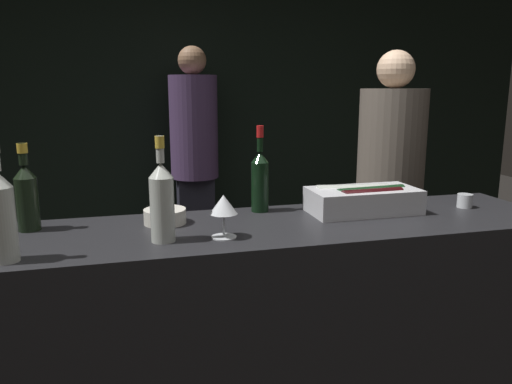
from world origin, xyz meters
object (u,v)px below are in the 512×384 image
Objects in this scene: ice_bin_with_bottles at (364,199)px; person_blond_tee at (194,155)px; rose_wine_bottle at (162,200)px; white_wine_bottle at (1,213)px; bowl_white at (165,216)px; red_wine_bottle_burgundy at (260,178)px; candle_votive at (465,201)px; champagne_bottle at (27,195)px; person_in_hoodie at (389,187)px; wine_glass at (224,206)px.

ice_bin_with_bottles is 0.24× the size of person_blond_tee.
white_wine_bottle is (-0.46, -0.08, 0.00)m from rose_wine_bottle.
white_wine_bottle is at bearing -170.07° from rose_wine_bottle.
white_wine_bottle is (-1.28, -0.27, 0.09)m from ice_bin_with_bottles.
red_wine_bottle_burgundy is at bearing 12.96° from bowl_white.
ice_bin_with_bottles is 1.26× the size of rose_wine_bottle.
candle_votive is at bearing 7.60° from white_wine_bottle.
bowl_white is at bearing -167.04° from red_wine_bottle_burgundy.
rose_wine_bottle is 0.97× the size of white_wine_bottle.
rose_wine_bottle is 1.12× the size of champagne_bottle.
ice_bin_with_bottles is 0.84m from rose_wine_bottle.
rose_wine_bottle is at bearing -143.30° from red_wine_bottle_burgundy.
red_wine_bottle_burgundy is (0.39, 0.09, 0.11)m from bowl_white.
red_wine_bottle_burgundy is 0.20× the size of person_in_hoodie.
wine_glass is 1.09m from candle_votive.
white_wine_bottle is (-0.88, -0.39, 0.01)m from red_wine_bottle_burgundy.
white_wine_bottle reaches higher than wine_glass.
person_in_hoodie reaches higher than rose_wine_bottle.
wine_glass reaches higher than bowl_white.
ice_bin_with_bottles is at bearing -17.52° from red_wine_bottle_burgundy.
bowl_white is at bearing 127.44° from wine_glass.
bowl_white is 0.45× the size of red_wine_bottle_burgundy.
person_blond_tee is (0.86, 1.91, -0.13)m from champagne_bottle.
white_wine_bottle reaches higher than candle_votive.
ice_bin_with_bottles is 0.25× the size of person_in_hoodie.
bowl_white is 1.98m from person_blond_tee.
person_in_hoodie is at bearing 28.00° from bowl_white.
person_blond_tee is (-0.41, 1.98, -0.06)m from ice_bin_with_bottles.
ice_bin_with_bottles is 2.96× the size of wine_glass.
white_wine_bottle reaches higher than rose_wine_bottle.
wine_glass is at bearing 6.74° from person_blond_tee.
person_blond_tee is (-0.96, 1.23, 0.06)m from person_in_hoodie.
ice_bin_with_bottles reaches higher than candle_votive.
champagne_bottle is 0.18× the size of person_in_hoodie.
white_wine_bottle is at bearing -6.37° from person_in_hoodie.
person_in_hoodie is (0.09, 0.78, -0.10)m from candle_votive.
red_wine_bottle_burgundy reaches higher than candle_votive.
person_in_hoodie is (1.83, 1.02, -0.21)m from white_wine_bottle.
ice_bin_with_bottles is at bearing 175.79° from candle_votive.
wine_glass is at bearing -123.70° from red_wine_bottle_burgundy.
champagne_bottle is at bearing -176.20° from red_wine_bottle_burgundy.
red_wine_bottle_burgundy is at bearing 169.40° from candle_votive.
person_blond_tee is at bearing 68.83° from white_wine_bottle.
candle_votive is at bearing 8.62° from wine_glass.
red_wine_bottle_burgundy reaches higher than bowl_white.
rose_wine_bottle is (-1.27, -0.15, 0.11)m from candle_votive.
person_in_hoodie reaches higher than ice_bin_with_bottles.
candle_votive is 1.76m from white_wine_bottle.
candle_votive is at bearing 47.75° from person_in_hoodie.
champagne_bottle is (0.01, 0.33, -0.02)m from white_wine_bottle.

